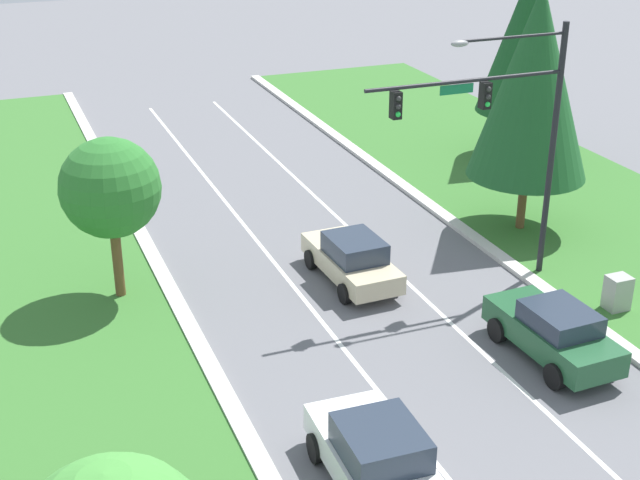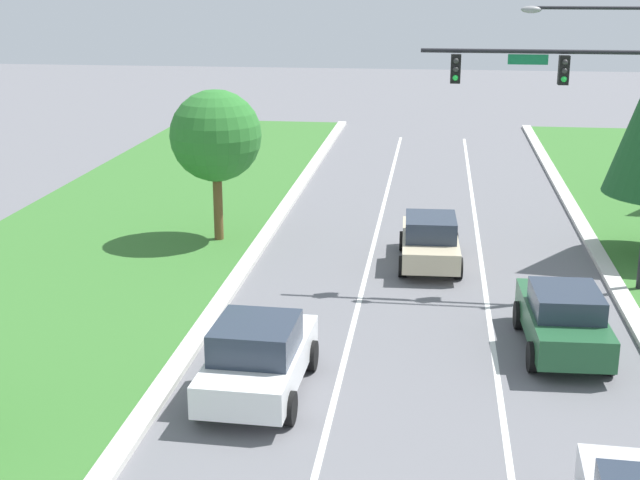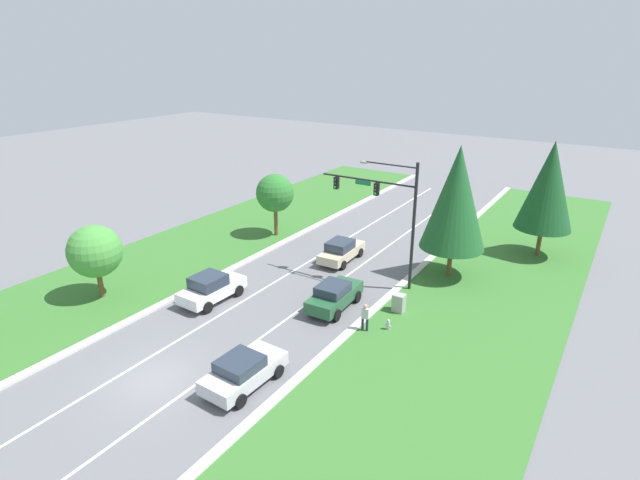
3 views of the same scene
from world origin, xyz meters
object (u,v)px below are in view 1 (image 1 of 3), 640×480
at_px(champagne_sedan, 352,259).
at_px(forest_sedan, 553,332).
at_px(conifer_near_right_tree, 527,39).
at_px(utility_cabinet, 617,294).
at_px(oak_far_left_tree, 110,188).
at_px(conifer_far_right_tree, 534,82).
at_px(traffic_signal_mast, 506,120).
at_px(white_sedan, 377,457).

bearing_deg(champagne_sedan, forest_sedan, -65.01).
bearing_deg(conifer_near_right_tree, forest_sedan, -119.74).
xyz_separation_m(champagne_sedan, utility_cabinet, (6.80, -4.87, -0.23)).
bearing_deg(forest_sedan, oak_far_left_tree, 140.12).
xyz_separation_m(forest_sedan, conifer_far_right_tree, (4.30, 8.17, 4.76)).
relative_size(traffic_signal_mast, utility_cabinet, 7.14).
distance_m(traffic_signal_mast, utility_cabinet, 6.34).
xyz_separation_m(forest_sedan, conifer_near_right_tree, (8.77, 15.35, 4.63)).
height_order(forest_sedan, white_sedan, white_sedan).
distance_m(champagne_sedan, conifer_near_right_tree, 15.69).
xyz_separation_m(white_sedan, oak_far_left_tree, (-3.69, 11.45, 2.82)).
distance_m(champagne_sedan, white_sedan, 10.41).
bearing_deg(conifer_near_right_tree, white_sedan, -130.13).
relative_size(traffic_signal_mast, oak_far_left_tree, 1.59).
bearing_deg(traffic_signal_mast, white_sedan, -134.73).
bearing_deg(conifer_far_right_tree, champagne_sedan, -167.50).
bearing_deg(utility_cabinet, white_sedan, -154.89).
xyz_separation_m(forest_sedan, white_sedan, (-6.93, -3.27, 0.03)).
bearing_deg(white_sedan, utility_cabinet, 26.94).
relative_size(champagne_sedan, conifer_near_right_tree, 0.51).
xyz_separation_m(white_sedan, conifer_far_right_tree, (11.23, 11.45, 4.74)).
height_order(forest_sedan, champagne_sedan, forest_sedan).
relative_size(forest_sedan, white_sedan, 1.00).
height_order(champagne_sedan, conifer_far_right_tree, conifer_far_right_tree).
distance_m(forest_sedan, utility_cabinet, 3.86).
relative_size(traffic_signal_mast, conifer_near_right_tree, 0.96).
bearing_deg(conifer_near_right_tree, traffic_signal_mast, -126.16).
bearing_deg(oak_far_left_tree, champagne_sedan, -13.05).
xyz_separation_m(utility_cabinet, conifer_near_right_tree, (5.27, 13.74, 4.89)).
height_order(utility_cabinet, conifer_far_right_tree, conifer_far_right_tree).
bearing_deg(white_sedan, champagne_sedan, 71.47).
relative_size(forest_sedan, oak_far_left_tree, 0.83).
xyz_separation_m(champagne_sedan, conifer_near_right_tree, (12.07, 8.86, 4.66)).
distance_m(forest_sedan, conifer_near_right_tree, 18.27).
xyz_separation_m(traffic_signal_mast, white_sedan, (-7.96, -8.03, -4.63)).
height_order(utility_cabinet, conifer_near_right_tree, conifer_near_right_tree).
bearing_deg(oak_far_left_tree, conifer_near_right_tree, 20.29).
relative_size(forest_sedan, conifer_near_right_tree, 0.50).
height_order(utility_cabinet, oak_far_left_tree, oak_far_left_tree).
bearing_deg(white_sedan, conifer_far_right_tree, 47.37).
distance_m(white_sedan, utility_cabinet, 11.52).
height_order(traffic_signal_mast, forest_sedan, traffic_signal_mast).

